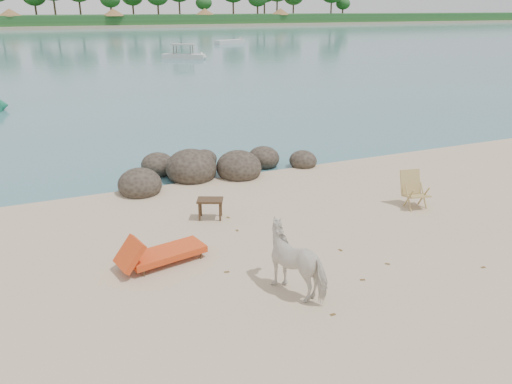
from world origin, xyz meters
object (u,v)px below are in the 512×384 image
boulders (206,169)px  side_table (210,210)px  cow (299,261)px  deck_chair (417,192)px  lounge_chair (167,250)px

boulders → side_table: 3.40m
cow → boulders: bearing=-119.3°
side_table → deck_chair: 5.30m
cow → lounge_chair: cow is taller
cow → deck_chair: size_ratio=1.56×
lounge_chair → deck_chair: (6.62, 0.35, 0.17)m
boulders → lounge_chair: size_ratio=3.33×
side_table → deck_chair: size_ratio=0.67×
deck_chair → side_table: bearing=174.7°
boulders → cow: cow is taller
cow → deck_chair: cow is taller
boulders → side_table: (-0.97, -3.26, 0.02)m
cow → deck_chair: (4.68, 2.35, -0.15)m
boulders → lounge_chair: boulders is taller
boulders → side_table: boulders is taller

